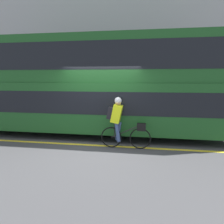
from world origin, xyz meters
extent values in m
plane|color=#424244|center=(0.00, 0.00, 0.00)|extent=(80.00, 80.00, 0.00)
cube|color=yellow|center=(0.00, 0.20, 0.00)|extent=(50.00, 0.14, 0.01)
cube|color=gray|center=(0.00, 4.79, 0.05)|extent=(60.00, 2.44, 0.10)
cube|color=#9E9EA3|center=(0.00, 6.16, 4.96)|extent=(60.00, 0.30, 9.91)
cylinder|color=black|center=(2.37, 1.73, 0.46)|extent=(0.91, 0.30, 0.91)
cylinder|color=black|center=(-3.79, 1.73, 0.46)|extent=(0.91, 0.30, 0.91)
cube|color=#194C1E|center=(-0.71, 1.73, 1.13)|extent=(9.94, 2.56, 1.71)
cube|color=black|center=(-0.71, 1.73, 1.33)|extent=(9.54, 2.58, 0.75)
cube|color=#194C1E|center=(-0.71, 1.73, 2.78)|extent=(9.94, 2.46, 1.59)
cube|color=black|center=(-0.71, 1.73, 2.85)|extent=(9.54, 2.48, 0.89)
torus|color=black|center=(1.30, 0.10, 0.32)|extent=(0.65, 0.04, 0.65)
torus|color=black|center=(0.41, 0.10, 0.32)|extent=(0.65, 0.04, 0.65)
cylinder|color=black|center=(0.85, 0.10, 0.53)|extent=(0.90, 0.03, 0.44)
cylinder|color=black|center=(0.52, 0.10, 0.56)|extent=(0.03, 0.03, 0.47)
cube|color=black|center=(1.33, 0.10, 0.68)|extent=(0.26, 0.16, 0.22)
cube|color=#D8EA19|center=(0.58, 0.10, 1.07)|extent=(0.37, 0.32, 0.58)
cube|color=black|center=(0.38, 0.10, 1.09)|extent=(0.21, 0.26, 0.38)
cylinder|color=#384C7A|center=(0.62, 0.19, 0.51)|extent=(0.21, 0.11, 0.58)
cylinder|color=#384C7A|center=(0.62, 0.01, 0.51)|extent=(0.19, 0.11, 0.58)
sphere|color=tan|center=(0.62, 0.10, 1.42)|extent=(0.19, 0.19, 0.19)
sphere|color=silver|center=(0.62, 0.10, 1.47)|extent=(0.21, 0.21, 0.21)
cylinder|color=#515156|center=(-0.04, 4.67, 0.62)|extent=(0.45, 0.45, 1.03)
camera|label=1|loc=(1.54, -6.36, 2.15)|focal=35.00mm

